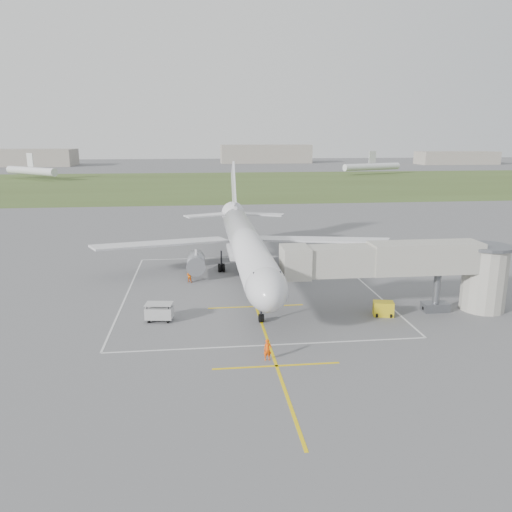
{
  "coord_description": "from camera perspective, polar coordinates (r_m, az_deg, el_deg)",
  "views": [
    {
      "loc": [
        -5.68,
        -59.21,
        17.34
      ],
      "look_at": [
        0.71,
        -4.0,
        4.0
      ],
      "focal_mm": 35.0,
      "sensor_mm": 36.0,
      "label": 1
    }
  ],
  "objects": [
    {
      "name": "grass_strip",
      "position": [
        190.09,
        -4.91,
        8.22
      ],
      "size": [
        700.0,
        120.0,
        0.02
      ],
      "primitive_type": "cube",
      "color": "#415324",
      "rests_on": "ground"
    },
    {
      "name": "ramp_worker_nose",
      "position": [
        40.25,
        1.33,
        -10.67
      ],
      "size": [
        0.65,
        0.44,
        1.72
      ],
      "primitive_type": "imported",
      "rotation": [
        0.0,
        0.0,
        0.05
      ],
      "color": "#FF5208",
      "rests_on": "ground"
    },
    {
      "name": "ground",
      "position": [
        61.96,
        -1.08,
        -2.76
      ],
      "size": [
        700.0,
        700.0,
        0.0
      ],
      "primitive_type": "plane",
      "color": "#555557",
      "rests_on": "ground"
    },
    {
      "name": "gpu_unit",
      "position": [
        51.25,
        14.35,
        -5.87
      ],
      "size": [
        2.17,
        1.72,
        1.45
      ],
      "rotation": [
        0.0,
        0.0,
        -0.22
      ],
      "color": "gold",
      "rests_on": "ground"
    },
    {
      "name": "distant_hangars",
      "position": [
        324.8,
        -8.61,
        11.2
      ],
      "size": [
        345.0,
        49.0,
        12.0
      ],
      "color": "gray",
      "rests_on": "ground"
    },
    {
      "name": "distant_aircraft",
      "position": [
        224.14,
        -5.0,
        9.93
      ],
      "size": [
        178.45,
        31.03,
        8.85
      ],
      "color": "silver",
      "rests_on": "ground"
    },
    {
      "name": "baggage_cart",
      "position": [
        49.14,
        -10.99,
        -6.3
      ],
      "size": [
        2.74,
        1.87,
        1.78
      ],
      "rotation": [
        0.0,
        0.0,
        -0.14
      ],
      "color": "#B1B1B1",
      "rests_on": "ground"
    },
    {
      "name": "ramp_worker_wing",
      "position": [
        61.46,
        -7.61,
        -2.23
      ],
      "size": [
        0.97,
        0.88,
        1.61
      ],
      "primitive_type": "imported",
      "rotation": [
        0.0,
        0.0,
        2.7
      ],
      "color": "#E86007",
      "rests_on": "ground"
    },
    {
      "name": "apron_markings",
      "position": [
        56.42,
        -0.5,
        -4.39
      ],
      "size": [
        28.2,
        60.0,
        0.01
      ],
      "color": "yellow",
      "rests_on": "ground"
    },
    {
      "name": "airliner",
      "position": [
        61.61,
        -1.16,
        1.36
      ],
      "size": [
        38.93,
        46.75,
        13.52
      ],
      "color": "silver",
      "rests_on": "ground"
    },
    {
      "name": "jet_bridge",
      "position": [
        52.02,
        17.92,
        -1.19
      ],
      "size": [
        23.4,
        5.0,
        7.2
      ],
      "color": "#99968A",
      "rests_on": "ground"
    }
  ]
}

